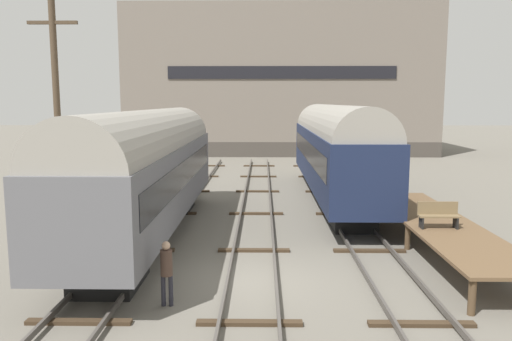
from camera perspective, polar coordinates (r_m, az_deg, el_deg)
ground_plane at (r=15.52m, az=-0.46°, el=-12.52°), size 200.00×200.00×0.00m
track_left at (r=16.12m, az=-15.85°, el=-11.51°), size 2.60×60.00×0.26m
track_middle at (r=15.47m, az=-0.46°, el=-12.03°), size 2.60×60.00×0.26m
track_right at (r=15.95m, az=15.11°, el=-11.69°), size 2.60×60.00×0.26m
train_car_navy at (r=27.38m, az=8.93°, el=2.73°), size 2.92×18.11×5.24m
train_car_grey at (r=20.03m, az=-12.24°, el=0.48°), size 3.00×16.18×5.10m
station_platform at (r=19.55m, az=20.14°, el=-5.78°), size 2.52×11.72×1.04m
bench at (r=18.53m, az=20.11°, el=-4.69°), size 1.40×0.40×0.91m
person_worker at (r=13.63m, az=-10.19°, el=-10.81°), size 0.32×0.32×1.77m
utility_pole at (r=19.80m, az=-21.74°, el=5.65°), size 1.80×0.24×9.34m
warehouse_building at (r=53.95m, az=2.74°, el=10.02°), size 31.20×10.88×14.83m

